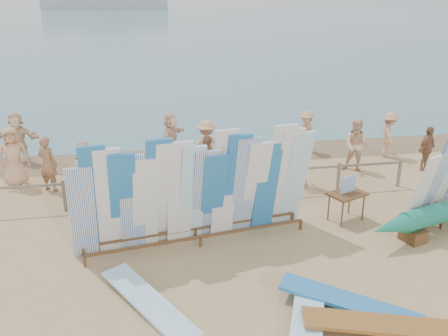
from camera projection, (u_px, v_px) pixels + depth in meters
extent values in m
plane|color=tan|center=(227.00, 252.00, 11.08)|extent=(160.00, 160.00, 0.00)
cube|color=slate|center=(141.00, 15.00, 129.23)|extent=(320.00, 240.00, 0.02)
cube|color=olive|center=(192.00, 155.00, 17.72)|extent=(40.00, 2.60, 0.01)
cube|color=#756C58|center=(208.00, 175.00, 13.57)|extent=(12.00, 0.06, 0.06)
cube|color=#756C58|center=(64.00, 196.00, 13.03)|extent=(0.08, 0.08, 0.90)
cube|color=#756C58|center=(138.00, 191.00, 13.36)|extent=(0.08, 0.08, 0.90)
cube|color=#756C58|center=(208.00, 186.00, 13.69)|extent=(0.08, 0.08, 0.90)
cube|color=#756C58|center=(275.00, 181.00, 14.02)|extent=(0.08, 0.08, 0.90)
cube|color=#756C58|center=(338.00, 177.00, 14.36)|extent=(0.08, 0.08, 0.90)
cube|color=#756C58|center=(399.00, 173.00, 14.69)|extent=(0.08, 0.08, 0.90)
cube|color=brown|center=(201.00, 237.00, 11.23)|extent=(5.28, 0.89, 0.06)
cube|color=brown|center=(195.00, 229.00, 11.63)|extent=(5.28, 0.89, 0.06)
cube|color=white|center=(82.00, 214.00, 10.31)|extent=(0.66, 0.71, 2.35)
cube|color=#2573BA|center=(95.00, 202.00, 10.32)|extent=(0.68, 0.86, 2.81)
cube|color=white|center=(109.00, 203.00, 10.43)|extent=(0.67, 0.83, 2.71)
cube|color=#2573BA|center=(123.00, 203.00, 10.54)|extent=(0.69, 0.91, 2.58)
cube|color=white|center=(132.00, 204.00, 10.62)|extent=(0.66, 0.75, 2.51)
cube|color=white|center=(146.00, 204.00, 10.73)|extent=(0.67, 0.78, 2.39)
cube|color=#2573BA|center=(158.00, 194.00, 10.74)|extent=(0.70, 0.99, 2.83)
cube|color=white|center=(167.00, 194.00, 10.83)|extent=(0.70, 0.97, 2.73)
cube|color=white|center=(180.00, 194.00, 10.93)|extent=(0.66, 0.71, 2.68)
cube|color=#96D1F0|center=(192.00, 194.00, 11.04)|extent=(0.67, 0.77, 2.56)
cube|color=white|center=(204.00, 195.00, 11.15)|extent=(0.68, 0.85, 2.43)
cube|color=#2573BA|center=(213.00, 197.00, 11.24)|extent=(0.68, 0.90, 2.30)
cube|color=white|center=(224.00, 184.00, 11.23)|extent=(0.65, 0.67, 2.85)
cube|color=#2573BA|center=(236.00, 185.00, 11.35)|extent=(0.67, 0.78, 2.72)
cube|color=white|center=(244.00, 186.00, 11.43)|extent=(0.66, 0.76, 2.61)
cube|color=white|center=(255.00, 187.00, 11.54)|extent=(0.68, 0.84, 2.49)
cube|color=#2573BA|center=(266.00, 187.00, 11.64)|extent=(0.65, 0.68, 2.41)
cube|color=white|center=(277.00, 177.00, 11.66)|extent=(0.68, 0.88, 2.86)
cube|color=white|center=(285.00, 178.00, 11.74)|extent=(0.68, 0.88, 2.75)
cube|color=#96D1F0|center=(296.00, 179.00, 11.85)|extent=(0.68, 0.86, 2.64)
cube|color=brown|center=(442.00, 220.00, 12.10)|extent=(1.70, 0.89, 0.06)
cube|color=brown|center=(427.00, 215.00, 12.41)|extent=(1.70, 0.89, 0.06)
cube|color=white|center=(420.00, 196.00, 11.47)|extent=(0.71, 0.73, 2.15)
cube|color=white|center=(435.00, 182.00, 11.73)|extent=(0.77, 0.86, 2.57)
cube|color=white|center=(447.00, 179.00, 12.08)|extent=(0.78, 0.87, 2.47)
cube|color=brown|center=(413.00, 235.00, 11.51)|extent=(0.58, 0.64, 0.32)
cone|color=#17826A|center=(391.00, 227.00, 11.03)|extent=(1.17, 0.78, 0.50)
cube|color=brown|center=(347.00, 194.00, 12.38)|extent=(1.12, 0.97, 0.06)
cube|color=white|center=(348.00, 184.00, 12.29)|extent=(0.47, 0.22, 0.44)
cube|color=#2573BA|center=(349.00, 310.00, 9.06)|extent=(2.57, 1.91, 0.35)
cube|color=#9A642A|center=(377.00, 331.00, 8.49)|extent=(2.75, 1.13, 0.30)
cube|color=#96D1F0|center=(149.00, 307.00, 9.13)|extent=(1.87, 2.60, 0.25)
cube|color=red|center=(248.00, 179.00, 14.54)|extent=(0.60, 0.55, 0.05)
cube|color=red|center=(246.00, 167.00, 14.67)|extent=(0.59, 0.19, 0.58)
cube|color=red|center=(262.00, 175.00, 14.91)|extent=(0.56, 0.51, 0.05)
cube|color=red|center=(261.00, 164.00, 15.03)|extent=(0.55, 0.18, 0.54)
cube|color=red|center=(238.00, 167.00, 14.73)|extent=(0.72, 0.93, 0.60)
cube|color=red|center=(239.00, 152.00, 14.90)|extent=(0.52, 0.32, 0.38)
imported|color=beige|center=(87.00, 172.00, 13.53)|extent=(0.93, 0.86, 1.78)
imported|color=#8C6042|center=(427.00, 149.00, 15.92)|extent=(0.98, 0.77, 1.54)
imported|color=tan|center=(389.00, 135.00, 17.26)|extent=(0.74, 1.16, 1.67)
imported|color=#8C6042|center=(208.00, 163.00, 14.32)|extent=(0.95, 1.06, 1.71)
imported|color=beige|center=(18.00, 138.00, 16.67)|extent=(1.75, 0.89, 1.81)
imported|color=tan|center=(299.00, 160.00, 14.59)|extent=(0.73, 0.93, 1.71)
imported|color=beige|center=(357.00, 146.00, 15.81)|extent=(0.97, 0.83, 1.81)
imported|color=tan|center=(206.00, 147.00, 15.69)|extent=(1.21, 0.58, 1.82)
imported|color=#8C6042|center=(48.00, 164.00, 14.26)|extent=(0.71, 0.60, 1.72)
imported|color=tan|center=(306.00, 132.00, 17.77)|extent=(0.77, 1.12, 1.60)
imported|color=beige|center=(171.00, 136.00, 17.04)|extent=(1.14, 1.64, 1.70)
imported|color=tan|center=(13.00, 157.00, 14.59)|extent=(1.01, 0.65, 1.90)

